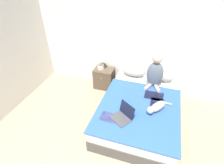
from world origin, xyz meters
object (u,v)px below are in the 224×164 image
pillow_far (162,77)px  laptop_open (123,116)px  bed (139,111)px  nightstand (104,78)px  cat_tabby (157,107)px  pillow_near (134,72)px  table_lamp (100,56)px  person_sitting (155,72)px

pillow_far → laptop_open: laptop_open is taller
bed → nightstand: bearing=141.5°
cat_tabby → laptop_open: size_ratio=1.07×
cat_tabby → nightstand: bearing=-91.5°
bed → laptop_open: (-0.24, -0.52, 0.30)m
laptop_open → bed: bearing=99.5°
pillow_near → pillow_far: (0.67, 0.00, 0.00)m
bed → nightstand: (-1.09, 0.87, 0.03)m
table_lamp → pillow_far: bearing=1.4°
pillow_far → person_sitting: size_ratio=0.67×
nightstand → person_sitting: bearing=-10.5°
person_sitting → nightstand: (-1.26, 0.23, -0.56)m
pillow_far → pillow_near: bearing=180.0°
pillow_near → table_lamp: bearing=-177.5°
bed → pillow_near: pillow_near is taller
bed → pillow_near: (-0.33, 0.91, 0.35)m
nightstand → laptop_open: bearing=-58.4°
bed → pillow_near: bearing=110.2°
person_sitting → table_lamp: person_sitting is taller
bed → laptop_open: laptop_open is taller
bed → table_lamp: size_ratio=4.06×
cat_tabby → laptop_open: bearing=-21.7°
pillow_near → pillow_far: bearing=0.0°
pillow_near → laptop_open: 1.44m
cat_tabby → table_lamp: size_ratio=0.93×
laptop_open → table_lamp: 1.72m
pillow_near → person_sitting: bearing=-28.5°
table_lamp → laptop_open: bearing=-56.2°
pillow_far → table_lamp: table_lamp is taller
pillow_far → person_sitting: (-0.16, -0.27, 0.25)m
table_lamp → nightstand: bearing=-1.4°
person_sitting → laptop_open: bearing=-109.3°
nightstand → pillow_far: bearing=1.5°
bed → laptop_open: bearing=-114.3°
cat_tabby → laptop_open: laptop_open is taller
nightstand → table_lamp: table_lamp is taller
person_sitting → pillow_near: bearing=151.5°
laptop_open → table_lamp: (-0.94, 1.40, 0.36)m
pillow_far → table_lamp: 1.54m
person_sitting → table_lamp: 1.36m
bed → cat_tabby: 0.48m
pillow_near → pillow_far: 0.67m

